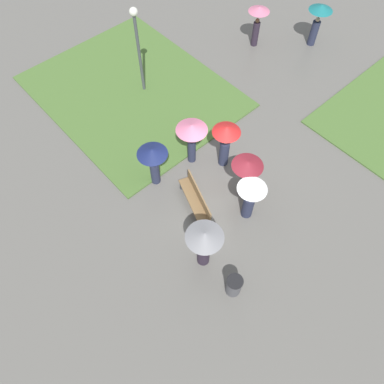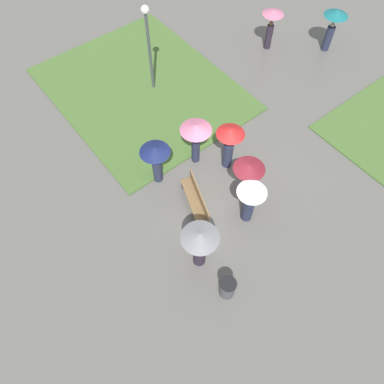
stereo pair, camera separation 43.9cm
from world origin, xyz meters
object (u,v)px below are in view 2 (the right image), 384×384
(lone_walker_far_path, at_px, (272,22))
(park_bench, at_px, (196,199))
(crowd_person_maroon, at_px, (248,173))
(crowd_person_navy, at_px, (156,156))
(crowd_person_pink, at_px, (196,134))
(crowd_person_white, at_px, (250,199))
(trash_bin, at_px, (227,288))
(lone_walker_mid_plaza, at_px, (334,22))
(lamp_post, at_px, (148,38))
(crowd_person_red, at_px, (230,141))
(crowd_person_grey, at_px, (200,243))

(lone_walker_far_path, bearing_deg, park_bench, 179.32)
(crowd_person_maroon, height_order, crowd_person_navy, crowd_person_navy)
(crowd_person_pink, height_order, crowd_person_white, crowd_person_pink)
(park_bench, distance_m, crowd_person_navy, 2.02)
(trash_bin, relative_size, lone_walker_mid_plaza, 0.42)
(lamp_post, xyz_separation_m, crowd_person_white, (7.29, -1.21, -1.29))
(lone_walker_mid_plaza, bearing_deg, crowd_person_red, 75.44)
(lamp_post, relative_size, lone_walker_far_path, 1.98)
(trash_bin, bearing_deg, lamp_post, 158.50)
(crowd_person_red, bearing_deg, lamp_post, -17.33)
(lone_walker_far_path, bearing_deg, crowd_person_maroon, -171.15)
(crowd_person_white, xyz_separation_m, crowd_person_maroon, (-0.72, 0.55, 0.17))
(crowd_person_navy, distance_m, lone_walker_far_path, 9.07)
(lamp_post, bearing_deg, crowd_person_maroon, -5.76)
(crowd_person_red, xyz_separation_m, lone_walker_far_path, (-4.08, 6.12, -0.02))
(crowd_person_white, xyz_separation_m, crowd_person_red, (-2.13, 0.97, 0.17))
(lamp_post, bearing_deg, park_bench, -21.34)
(trash_bin, xyz_separation_m, lone_walker_far_path, (-7.81, 9.37, 0.94))
(crowd_person_red, bearing_deg, crowd_person_pink, 26.50)
(park_bench, bearing_deg, crowd_person_white, 57.76)
(lone_walker_far_path, bearing_deg, crowd_person_pink, 173.54)
(crowd_person_white, height_order, crowd_person_grey, crowd_person_grey)
(crowd_person_pink, height_order, crowd_person_red, crowd_person_red)
(crowd_person_white, xyz_separation_m, crowd_person_grey, (0.25, -2.29, 0.18))
(trash_bin, bearing_deg, crowd_person_grey, -179.78)
(park_bench, distance_m, crowd_person_grey, 2.24)
(lamp_post, xyz_separation_m, crowd_person_maroon, (6.56, -0.66, -1.11))
(crowd_person_grey, xyz_separation_m, lone_walker_far_path, (-6.47, 9.38, -0.03))
(lamp_post, height_order, crowd_person_pink, lamp_post)
(trash_bin, bearing_deg, park_bench, 158.18)
(crowd_person_red, distance_m, lone_walker_mid_plaza, 8.51)
(park_bench, bearing_deg, trash_bin, -1.81)
(crowd_person_pink, relative_size, lone_walker_mid_plaza, 0.97)
(lamp_post, distance_m, lone_walker_mid_plaza, 8.53)
(crowd_person_grey, distance_m, crowd_person_maroon, 3.00)
(crowd_person_pink, height_order, crowd_person_maroon, crowd_person_pink)
(park_bench, xyz_separation_m, crowd_person_pink, (-1.63, 1.27, 1.00))
(crowd_person_pink, bearing_deg, park_bench, -49.71)
(lone_walker_far_path, bearing_deg, crowd_person_navy, 168.37)
(crowd_person_white, relative_size, crowd_person_maroon, 1.01)
(lamp_post, distance_m, crowd_person_maroon, 6.69)
(crowd_person_pink, height_order, lone_walker_far_path, crowd_person_pink)
(crowd_person_red, distance_m, crowd_person_grey, 4.04)
(trash_bin, bearing_deg, crowd_person_navy, 170.15)
(crowd_person_maroon, bearing_deg, park_bench, -52.88)
(crowd_person_white, bearing_deg, crowd_person_pink, -9.24)
(crowd_person_pink, distance_m, lone_walker_far_path, 7.61)
(trash_bin, xyz_separation_m, crowd_person_grey, (-1.34, -0.01, 0.97))
(crowd_person_maroon, relative_size, crowd_person_navy, 0.97)
(crowd_person_red, height_order, lone_walker_mid_plaza, crowd_person_red)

